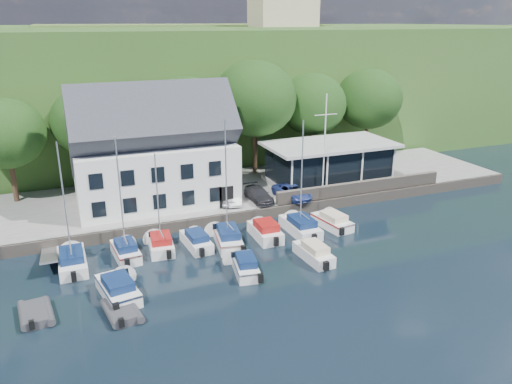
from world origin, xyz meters
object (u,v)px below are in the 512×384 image
(car_white, at_px, (233,198))
(boat_r1_6, at_px, (302,182))
(club_pavilion, at_px, (329,162))
(car_dgrey, at_px, (259,194))
(boat_r2_3, at_px, (314,251))
(boat_r2_2, at_px, (245,264))
(boat_r1_4, at_px, (226,190))
(dinghy_0, at_px, (36,312))
(boat_r2_0, at_px, (118,287))
(car_silver, at_px, (229,196))
(boat_r1_3, at_px, (196,239))
(boat_r1_1, at_px, (121,203))
(boat_r1_7, at_px, (332,220))
(boat_r1_5, at_px, (265,229))
(car_blue, at_px, (292,191))
(flagpole, at_px, (324,145))
(boat_r1_2, at_px, (158,199))
(dinghy_1, at_px, (122,310))
(harbor_building, at_px, (154,156))
(boat_r1_0, at_px, (66,211))

(car_white, bearing_deg, boat_r1_6, -48.38)
(boat_r1_6, bearing_deg, club_pavilion, 48.28)
(car_dgrey, relative_size, boat_r2_3, 0.75)
(boat_r1_6, bearing_deg, boat_r2_2, -145.30)
(boat_r1_4, bearing_deg, boat_r2_2, -85.56)
(boat_r1_4, bearing_deg, dinghy_0, -149.68)
(boat_r2_0, bearing_deg, car_silver, 34.85)
(car_white, bearing_deg, boat_r1_3, -121.01)
(boat_r1_1, bearing_deg, boat_r2_0, -107.65)
(boat_r1_4, bearing_deg, boat_r1_7, 8.18)
(boat_r1_5, xyz_separation_m, boat_r2_3, (1.84, -4.98, -0.06))
(car_blue, relative_size, boat_r1_1, 0.45)
(car_blue, height_order, dinghy_0, car_blue)
(car_blue, height_order, boat_r2_2, car_blue)
(flagpole, bearing_deg, boat_r1_2, -164.67)
(club_pavilion, distance_m, dinghy_1, 28.71)
(car_dgrey, xyz_separation_m, boat_r2_0, (-14.31, -11.04, -0.88))
(harbor_building, distance_m, dinghy_1, 18.31)
(club_pavilion, distance_m, boat_r1_1, 23.73)
(car_silver, distance_m, boat_r1_1, 12.21)
(club_pavilion, height_order, boat_r1_5, club_pavilion)
(boat_r1_3, height_order, boat_r1_6, boat_r1_6)
(boat_r1_3, xyz_separation_m, boat_r2_3, (7.58, -5.44, 0.02))
(harbor_building, height_order, club_pavilion, harbor_building)
(car_silver, bearing_deg, dinghy_0, -126.94)
(car_white, xyz_separation_m, car_dgrey, (2.48, -0.20, 0.06))
(car_white, xyz_separation_m, boat_r1_3, (-5.10, -5.76, -0.87))
(boat_r2_0, bearing_deg, car_blue, 21.01)
(boat_r1_6, bearing_deg, boat_r1_2, 174.62)
(flagpole, bearing_deg, dinghy_0, -156.65)
(boat_r1_5, distance_m, boat_r2_2, 6.13)
(dinghy_1, bearing_deg, boat_r1_5, 22.17)
(boat_r1_7, distance_m, dinghy_1, 20.19)
(boat_r2_3, bearing_deg, boat_r1_7, 44.27)
(car_blue, bearing_deg, car_dgrey, 160.03)
(boat_r1_2, bearing_deg, boat_r1_6, 0.88)
(boat_r1_5, bearing_deg, boat_r1_0, 179.53)
(car_white, xyz_separation_m, boat_r1_1, (-10.57, -5.64, 2.84))
(harbor_building, bearing_deg, dinghy_0, -124.62)
(flagpole, distance_m, boat_r1_4, 12.93)
(car_silver, relative_size, boat_r2_0, 0.60)
(car_white, height_order, boat_r1_2, boat_r1_2)
(club_pavilion, relative_size, dinghy_0, 4.03)
(boat_r1_3, relative_size, dinghy_0, 1.73)
(car_blue, height_order, boat_r1_7, car_blue)
(harbor_building, height_order, boat_r2_3, harbor_building)
(car_white, height_order, boat_r1_4, boat_r1_4)
(flagpole, height_order, boat_r1_5, flagpole)
(boat_r2_3, xyz_separation_m, dinghy_0, (-19.25, -0.66, -0.31))
(boat_r1_3, distance_m, boat_r2_2, 5.79)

